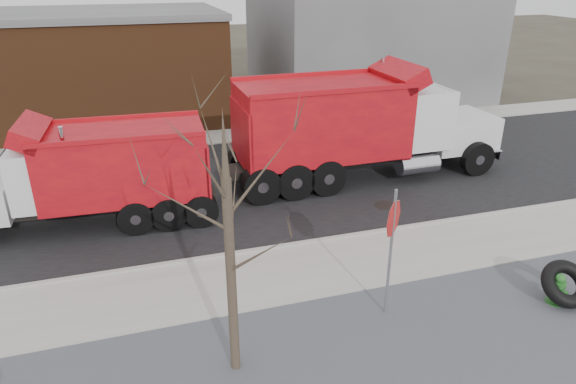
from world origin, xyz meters
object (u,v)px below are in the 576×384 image
object	(u,v)px
stop_sign	(392,233)
dump_truck_red_b	(90,172)
truck_tire	(566,284)
dump_truck_red_a	(358,123)
fire_hydrant	(558,290)

from	to	relation	value
stop_sign	dump_truck_red_b	xyz separation A→B (m)	(-6.31, 6.54, -0.36)
truck_tire	dump_truck_red_b	distance (m)	12.84
truck_tire	dump_truck_red_a	bearing A→B (deg)	99.52
truck_tire	dump_truck_red_b	xyz separation A→B (m)	(-10.43, 7.39, 1.18)
truck_tire	stop_sign	size ratio (longest dim) A/B	0.43
dump_truck_red_b	stop_sign	bearing A→B (deg)	136.61
stop_sign	dump_truck_red_b	distance (m)	9.09
dump_truck_red_a	dump_truck_red_b	bearing A→B (deg)	-173.41
fire_hydrant	dump_truck_red_b	world-z (taller)	dump_truck_red_b
truck_tire	stop_sign	bearing A→B (deg)	168.28
stop_sign	dump_truck_red_a	bearing A→B (deg)	50.10
fire_hydrant	stop_sign	world-z (taller)	stop_sign
fire_hydrant	dump_truck_red_a	xyz separation A→B (m)	(-1.26, 8.55, 1.70)
dump_truck_red_a	dump_truck_red_b	world-z (taller)	dump_truck_red_a
fire_hydrant	dump_truck_red_a	size ratio (longest dim) A/B	0.08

